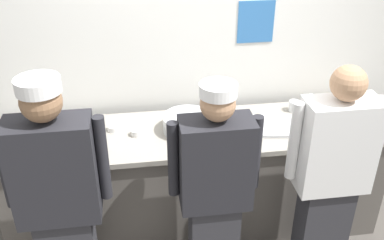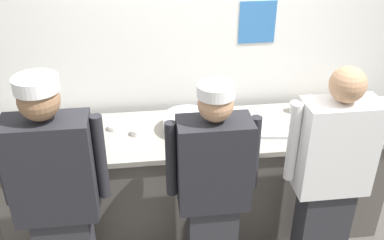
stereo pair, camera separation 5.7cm
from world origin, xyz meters
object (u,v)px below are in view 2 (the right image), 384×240
(mixing_bowl_steel, at_px, (188,123))
(deli_cup, at_px, (295,107))
(chef_center, at_px, (213,192))
(squeeze_bottle_primary, at_px, (325,107))
(squeeze_bottle_secondary, at_px, (59,143))
(plate_stack_front, at_px, (68,135))
(ramekin_red_sauce, at_px, (350,110))
(ramekin_yellow_sauce, at_px, (137,132))
(sheet_tray, at_px, (272,127))
(ramekin_green_sauce, at_px, (114,127))
(chef_near_left, at_px, (58,200))
(chef_far_right, at_px, (330,178))

(mixing_bowl_steel, bearing_deg, deli_cup, 11.81)
(chef_center, bearing_deg, squeeze_bottle_primary, 35.64)
(mixing_bowl_steel, bearing_deg, squeeze_bottle_secondary, -165.99)
(plate_stack_front, bearing_deg, ramekin_red_sauce, 3.11)
(ramekin_red_sauce, height_order, ramekin_yellow_sauce, ramekin_red_sauce)
(plate_stack_front, xyz_separation_m, sheet_tray, (1.53, -0.04, -0.02))
(mixing_bowl_steel, relative_size, squeeze_bottle_secondary, 1.82)
(ramekin_red_sauce, bearing_deg, ramekin_green_sauce, -179.15)
(mixing_bowl_steel, relative_size, deli_cup, 4.25)
(chef_near_left, distance_m, mixing_bowl_steel, 1.13)
(mixing_bowl_steel, height_order, squeeze_bottle_secondary, squeeze_bottle_secondary)
(chef_far_right, relative_size, ramekin_yellow_sauce, 19.85)
(squeeze_bottle_secondary, bearing_deg, chef_center, -23.65)
(squeeze_bottle_primary, xyz_separation_m, ramekin_red_sauce, (0.24, 0.04, -0.07))
(ramekin_yellow_sauce, xyz_separation_m, deli_cup, (1.29, 0.20, 0.02))
(squeeze_bottle_primary, height_order, deli_cup, squeeze_bottle_primary)
(chef_near_left, distance_m, squeeze_bottle_primary, 2.12)
(ramekin_yellow_sauce, bearing_deg, plate_stack_front, 179.45)
(sheet_tray, height_order, squeeze_bottle_primary, squeeze_bottle_primary)
(deli_cup, bearing_deg, squeeze_bottle_secondary, -167.08)
(ramekin_red_sauce, xyz_separation_m, ramekin_green_sauce, (-1.90, -0.03, -0.00))
(chef_near_left, relative_size, chef_center, 1.07)
(ramekin_red_sauce, distance_m, deli_cup, 0.44)
(chef_far_right, height_order, sheet_tray, chef_far_right)
(ramekin_green_sauce, bearing_deg, plate_stack_front, -164.34)
(chef_near_left, xyz_separation_m, plate_stack_front, (-0.02, 0.70, 0.04))
(plate_stack_front, height_order, mixing_bowl_steel, mixing_bowl_steel)
(chef_center, bearing_deg, chef_far_right, 0.74)
(squeeze_bottle_primary, xyz_separation_m, ramekin_yellow_sauce, (-1.49, -0.08, -0.07))
(squeeze_bottle_primary, bearing_deg, sheet_tray, -166.37)
(mixing_bowl_steel, xyz_separation_m, ramekin_green_sauce, (-0.56, 0.08, -0.04))
(chef_far_right, bearing_deg, mixing_bowl_steel, 142.84)
(chef_center, bearing_deg, deli_cup, 46.04)
(chef_far_right, height_order, ramekin_yellow_sauce, chef_far_right)
(chef_near_left, xyz_separation_m, deli_cup, (1.77, 0.90, 0.05))
(squeeze_bottle_secondary, height_order, ramekin_red_sauce, squeeze_bottle_secondary)
(chef_near_left, relative_size, sheet_tray, 4.07)
(mixing_bowl_steel, relative_size, ramekin_yellow_sauce, 4.54)
(chef_far_right, bearing_deg, ramekin_yellow_sauce, 152.95)
(ramekin_yellow_sauce, bearing_deg, mixing_bowl_steel, 2.11)
(mixing_bowl_steel, bearing_deg, chef_center, -83.01)
(squeeze_bottle_secondary, bearing_deg, chef_far_right, -13.48)
(chef_far_right, bearing_deg, chef_center, -179.26)
(ramekin_yellow_sauce, bearing_deg, ramekin_green_sauce, 149.96)
(chef_far_right, xyz_separation_m, squeeze_bottle_secondary, (-1.78, 0.43, 0.15))
(chef_near_left, bearing_deg, squeeze_bottle_secondary, 95.04)
(deli_cup, bearing_deg, mixing_bowl_steel, -168.19)
(chef_center, height_order, ramekin_red_sauce, chef_center)
(chef_far_right, bearing_deg, ramekin_red_sauce, 58.14)
(chef_near_left, height_order, deli_cup, chef_near_left)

